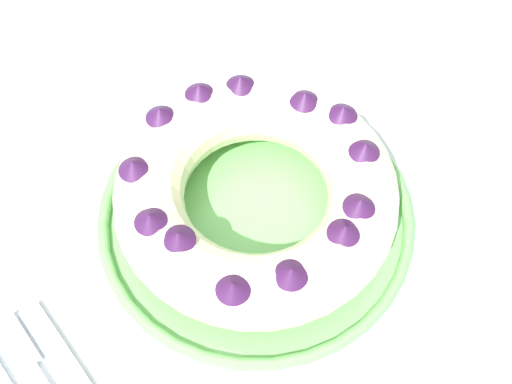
{
  "coord_description": "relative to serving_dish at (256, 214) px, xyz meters",
  "views": [
    {
      "loc": [
        -0.18,
        -0.22,
        1.3
      ],
      "look_at": [
        0.01,
        0.01,
        0.81
      ],
      "focal_mm": 42.0,
      "sensor_mm": 36.0,
      "label": 1
    }
  ],
  "objects": [
    {
      "name": "bundt_cake",
      "position": [
        -0.0,
        0.0,
        0.04
      ],
      "size": [
        0.27,
        0.27,
        0.08
      ],
      "color": "beige",
      "rests_on": "serving_dish"
    },
    {
      "name": "serving_dish",
      "position": [
        0.0,
        0.0,
        0.0
      ],
      "size": [
        0.32,
        0.32,
        0.02
      ],
      "color": "#6BB760",
      "rests_on": "dining_table"
    },
    {
      "name": "napkin",
      "position": [
        0.28,
        -0.04,
        -0.01
      ],
      "size": [
        0.17,
        0.14,
        0.0
      ],
      "primitive_type": "cube",
      "rotation": [
        0.0,
        0.0,
        0.26
      ],
      "color": "beige",
      "rests_on": "dining_table"
    },
    {
      "name": "dining_table",
      "position": [
        -0.01,
        -0.01,
        -0.09
      ],
      "size": [
        1.53,
        1.14,
        0.76
      ],
      "color": "silver",
      "rests_on": "ground_plane"
    }
  ]
}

